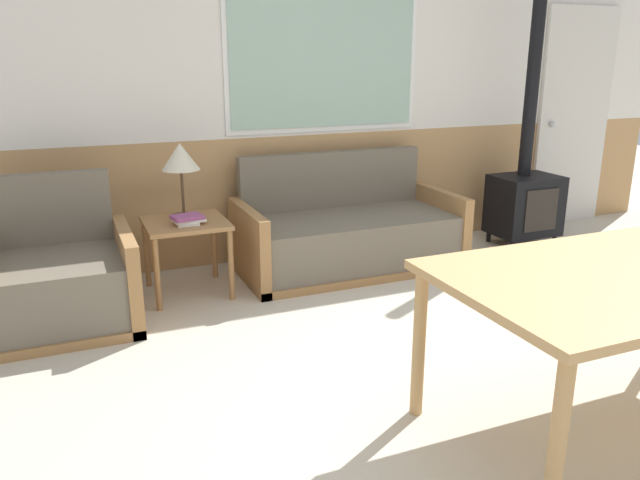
{
  "coord_description": "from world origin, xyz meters",
  "views": [
    {
      "loc": [
        -2.02,
        -2.16,
        1.64
      ],
      "look_at": [
        -0.63,
        1.16,
        0.57
      ],
      "focal_mm": 35.0,
      "sensor_mm": 36.0,
      "label": 1
    }
  ],
  "objects_px": {
    "armchair": "(59,284)",
    "dining_table": "(635,285)",
    "couch": "(348,236)",
    "side_table": "(186,232)",
    "wood_stove": "(526,186)",
    "table_lamp": "(180,160)"
  },
  "relations": [
    {
      "from": "side_table",
      "to": "wood_stove",
      "type": "xyz_separation_m",
      "value": [
        2.99,
        0.04,
        0.08
      ]
    },
    {
      "from": "table_lamp",
      "to": "dining_table",
      "type": "relative_size",
      "value": 0.31
    },
    {
      "from": "armchair",
      "to": "side_table",
      "type": "distance_m",
      "value": 0.9
    },
    {
      "from": "side_table",
      "to": "dining_table",
      "type": "distance_m",
      "value": 2.85
    },
    {
      "from": "armchair",
      "to": "side_table",
      "type": "height_order",
      "value": "armchair"
    },
    {
      "from": "dining_table",
      "to": "wood_stove",
      "type": "height_order",
      "value": "wood_stove"
    },
    {
      "from": "side_table",
      "to": "table_lamp",
      "type": "xyz_separation_m",
      "value": [
        0.01,
        0.1,
        0.49
      ]
    },
    {
      "from": "couch",
      "to": "wood_stove",
      "type": "distance_m",
      "value": 1.74
    },
    {
      "from": "couch",
      "to": "armchair",
      "type": "distance_m",
      "value": 2.15
    },
    {
      "from": "wood_stove",
      "to": "table_lamp",
      "type": "bearing_deg",
      "value": 178.9
    },
    {
      "from": "armchair",
      "to": "dining_table",
      "type": "relative_size",
      "value": 0.53
    },
    {
      "from": "table_lamp",
      "to": "dining_table",
      "type": "height_order",
      "value": "table_lamp"
    },
    {
      "from": "armchair",
      "to": "wood_stove",
      "type": "bearing_deg",
      "value": -1.58
    },
    {
      "from": "couch",
      "to": "side_table",
      "type": "relative_size",
      "value": 3.09
    },
    {
      "from": "couch",
      "to": "table_lamp",
      "type": "bearing_deg",
      "value": 177.94
    },
    {
      "from": "couch",
      "to": "armchair",
      "type": "relative_size",
      "value": 1.89
    },
    {
      "from": "table_lamp",
      "to": "dining_table",
      "type": "distance_m",
      "value": 2.92
    },
    {
      "from": "armchair",
      "to": "dining_table",
      "type": "height_order",
      "value": "armchair"
    },
    {
      "from": "table_lamp",
      "to": "dining_table",
      "type": "bearing_deg",
      "value": -59.91
    },
    {
      "from": "armchair",
      "to": "side_table",
      "type": "bearing_deg",
      "value": 10.02
    },
    {
      "from": "table_lamp",
      "to": "dining_table",
      "type": "xyz_separation_m",
      "value": [
        1.46,
        -2.52,
        -0.25
      ]
    },
    {
      "from": "side_table",
      "to": "dining_table",
      "type": "xyz_separation_m",
      "value": [
        1.47,
        -2.42,
        0.24
      ]
    }
  ]
}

